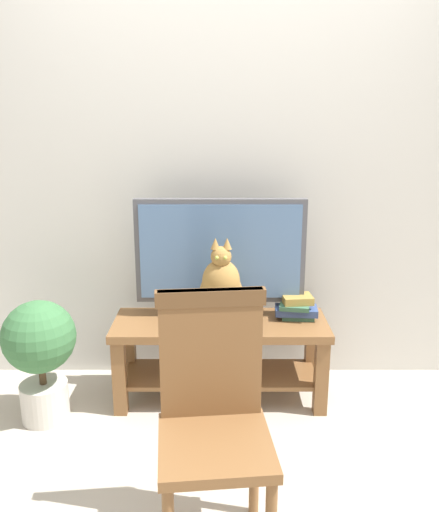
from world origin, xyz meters
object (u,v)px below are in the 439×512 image
object	(u,v)px
tv	(219,256)
potted_plant	(39,350)
cat	(220,288)
tv_stand	(219,345)
book_stack	(295,307)
media_box	(220,322)
wooden_chair	(212,407)

from	to	relation	value
tv	potted_plant	xyz separation A→B (m)	(-0.93, -0.30, -0.42)
cat	potted_plant	bearing A→B (deg)	-173.51
tv_stand	potted_plant	size ratio (longest dim) A/B	1.78
potted_plant	tv	bearing A→B (deg)	18.07
tv	book_stack	distance (m)	0.51
cat	book_stack	bearing A→B (deg)	20.94
tv	media_box	distance (m)	0.36
tv	potted_plant	world-z (taller)	tv
media_box	book_stack	size ratio (longest dim) A/B	1.70
tv	cat	xyz separation A→B (m)	(0.00, -0.20, -0.12)
tv	book_stack	size ratio (longest dim) A/B	3.89
book_stack	potted_plant	world-z (taller)	potted_plant
media_box	tv_stand	bearing A→B (deg)	92.10
cat	wooden_chair	bearing A→B (deg)	-92.04
potted_plant	cat	bearing A→B (deg)	6.49
media_box	cat	size ratio (longest dim) A/B	0.92
media_box	book_stack	distance (m)	0.44
cat	potted_plant	xyz separation A→B (m)	(-0.93, -0.11, -0.30)
book_stack	tv_stand	bearing A→B (deg)	-172.87
tv_stand	wooden_chair	distance (m)	1.03
tv_stand	media_box	bearing A→B (deg)	-87.90
tv_stand	book_stack	world-z (taller)	book_stack
tv_stand	media_box	world-z (taller)	media_box
tv_stand	media_box	xyz separation A→B (m)	(0.00, -0.09, 0.17)
tv	cat	bearing A→B (deg)	-88.69
tv_stand	cat	world-z (taller)	cat
wooden_chair	media_box	bearing A→B (deg)	88.07
book_stack	tv	bearing A→B (deg)	175.05
media_box	wooden_chair	distance (m)	0.91
tv_stand	wooden_chair	world-z (taller)	wooden_chair
tv_stand	wooden_chair	size ratio (longest dim) A/B	1.22
tv_stand	potted_plant	distance (m)	0.95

